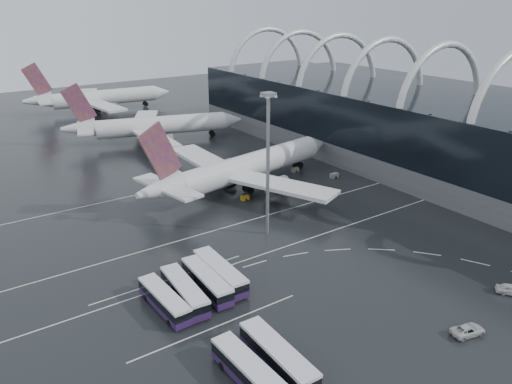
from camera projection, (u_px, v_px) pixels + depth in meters
ground at (282, 242)px, 97.85m from camera, size 420.00×420.00×0.00m
terminal at (412, 125)px, 141.75m from camera, size 42.00×160.00×34.90m
lane_marking_near at (288, 246)px, 96.32m from camera, size 120.00×0.25×0.01m
lane_marking_mid at (248, 221)px, 107.02m from camera, size 120.00×0.25×0.01m
lane_marking_far at (187, 184)px, 128.44m from camera, size 120.00×0.25×0.01m
bus_bay_line_south at (218, 326)px, 72.87m from camera, size 28.00×0.25×0.01m
bus_bay_line_north at (170, 279)px, 85.10m from camera, size 28.00×0.25×0.01m
airliner_main at (242, 169)px, 123.08m from camera, size 62.34×53.95×21.17m
airliner_gate_b at (153, 126)px, 163.93m from camera, size 57.97×51.41×20.45m
airliner_gate_c at (98, 98)px, 207.92m from camera, size 60.14×55.21×21.41m
bus_row_near_a at (164, 300)px, 76.06m from camera, size 3.28×12.68×3.10m
bus_row_near_b at (184, 291)px, 78.19m from camera, size 4.04×13.53×3.28m
bus_row_near_c at (207, 281)px, 80.97m from camera, size 3.76×13.51×3.29m
bus_row_near_d at (220, 273)px, 83.33m from camera, size 3.79×14.08×3.44m
bus_row_far_a at (250, 372)px, 61.33m from camera, size 3.41×13.39×3.28m
bus_row_far_b at (278, 357)px, 63.87m from camera, size 3.67×14.00×3.42m
van_curve_a at (468, 330)px, 70.81m from camera, size 5.56×3.51×1.43m
van_curve_b at (512, 289)px, 80.44m from camera, size 4.58×5.01×1.66m
floodlight_mast at (268, 148)px, 94.73m from camera, size 2.19×2.19×28.62m
gse_cart_belly_b at (295, 170)px, 136.94m from camera, size 2.09×1.24×1.14m
gse_cart_belly_c at (245, 198)px, 118.02m from camera, size 1.93×1.14×1.05m
gse_cart_belly_d at (334, 176)px, 132.31m from camera, size 2.27×1.34×1.24m
gse_cart_belly_e at (253, 183)px, 127.45m from camera, size 2.03×1.20×1.11m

